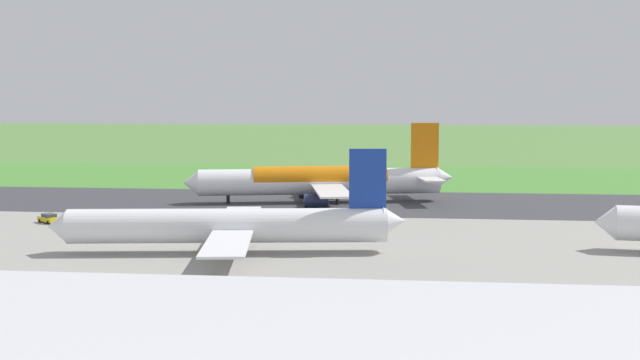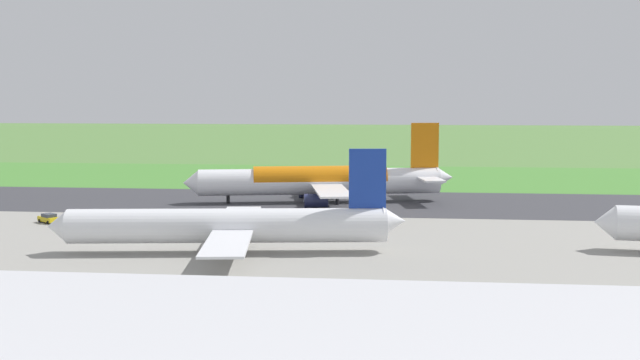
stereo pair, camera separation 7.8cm
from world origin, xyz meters
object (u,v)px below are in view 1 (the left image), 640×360
Objects in this scene: airliner_main at (322,181)px; traffic_cone_orange at (279,177)px; no_stopping_sign at (306,173)px; airliner_parked_mid at (230,225)px; service_car_followme at (49,218)px.

airliner_main reaches higher than traffic_cone_orange.
airliner_main reaches higher than no_stopping_sign.
airliner_parked_mid reaches higher than service_car_followme.
airliner_main is 1.11× the size of airliner_parked_mid.
no_stopping_sign is at bearing -115.35° from service_car_followme.
service_car_followme is at bearing 35.26° from airliner_main.
no_stopping_sign reaches higher than traffic_cone_orange.
traffic_cone_orange is (-27.37, -74.48, -0.57)m from service_car_followme.
service_car_followme is at bearing 64.65° from no_stopping_sign.
airliner_main is at bearing 101.43° from no_stopping_sign.
airliner_main is 43.20m from no_stopping_sign.
airliner_main is 19.96× the size of no_stopping_sign.
service_car_followme is (35.74, -21.53, -3.04)m from airliner_parked_mid.
airliner_main is 52.70m from service_car_followme.
traffic_cone_orange is (7.03, -1.86, -1.32)m from no_stopping_sign.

